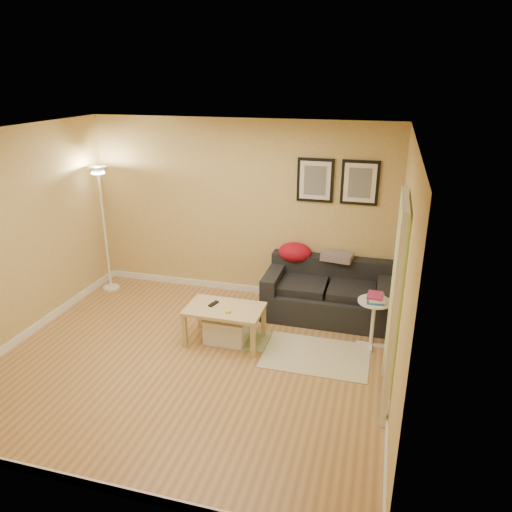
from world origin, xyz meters
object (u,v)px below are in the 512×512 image
at_px(sofa, 327,291).
at_px(coffee_table, 225,325).
at_px(storage_bin, 227,329).
at_px(book_stack, 376,298).
at_px(side_table, 373,323).
at_px(floor_lamp, 105,233).

bearing_deg(sofa, coffee_table, -137.54).
distance_m(storage_bin, book_stack, 1.87).
xyz_separation_m(storage_bin, side_table, (1.76, 0.36, 0.15)).
distance_m(side_table, floor_lamp, 4.12).
bearing_deg(coffee_table, side_table, 12.71).
relative_size(side_table, floor_lamp, 0.32).
bearing_deg(side_table, coffee_table, -167.70).
distance_m(side_table, book_stack, 0.35).
distance_m(storage_bin, side_table, 1.80).
distance_m(coffee_table, side_table, 1.82).
height_order(storage_bin, side_table, side_table).
height_order(storage_bin, book_stack, book_stack).
xyz_separation_m(coffee_table, book_stack, (1.78, 0.39, 0.42)).
bearing_deg(sofa, book_stack, -45.05).
relative_size(coffee_table, book_stack, 3.54).
bearing_deg(storage_bin, side_table, 11.66).
distance_m(coffee_table, floor_lamp, 2.57).
relative_size(coffee_table, storage_bin, 1.79).
relative_size(side_table, book_stack, 2.31).
distance_m(coffee_table, storage_bin, 0.08).
xyz_separation_m(sofa, side_table, (0.64, -0.65, -0.07)).
height_order(sofa, floor_lamp, floor_lamp).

